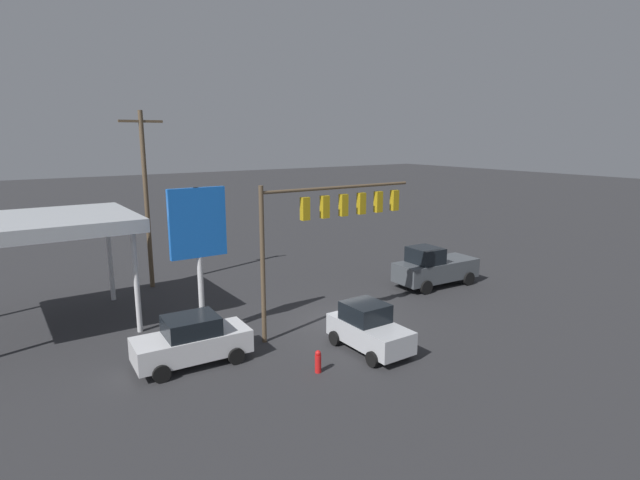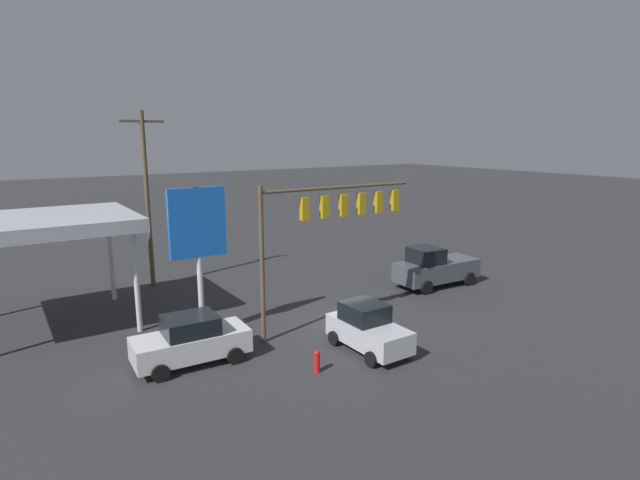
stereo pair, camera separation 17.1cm
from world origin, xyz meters
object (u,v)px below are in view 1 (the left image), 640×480
object	(u,v)px
utility_pole	(146,196)
fire_hydrant	(318,361)
hatchback_crossing	(368,328)
sedan_far	(192,341)
price_sign	(198,230)
traffic_signal_assembly	(332,215)
pickup_parked	(434,267)

from	to	relation	value
utility_pole	fire_hydrant	world-z (taller)	utility_pole
hatchback_crossing	sedan_far	world-z (taller)	hatchback_crossing
utility_pole	price_sign	distance (m)	8.98
price_sign	hatchback_crossing	xyz separation A→B (m)	(-5.22, 5.08, -3.88)
sedan_far	fire_hydrant	bearing A→B (deg)	140.08
traffic_signal_assembly	price_sign	xyz separation A→B (m)	(5.59, -1.91, -0.42)
traffic_signal_assembly	hatchback_crossing	distance (m)	5.35
price_sign	fire_hydrant	xyz separation A→B (m)	(-2.35, 5.61, -4.39)
traffic_signal_assembly	pickup_parked	bearing A→B (deg)	-168.82
pickup_parked	sedan_far	world-z (taller)	pickup_parked
price_sign	sedan_far	bearing A→B (deg)	60.17
price_sign	pickup_parked	world-z (taller)	price_sign
hatchback_crossing	fire_hydrant	bearing A→B (deg)	-79.84
price_sign	hatchback_crossing	size ratio (longest dim) A/B	1.74
traffic_signal_assembly	sedan_far	xyz separation A→B (m)	(6.88, 0.33, -4.29)
traffic_signal_assembly	sedan_far	size ratio (longest dim) A/B	1.80
price_sign	hatchback_crossing	world-z (taller)	price_sign
utility_pole	sedan_far	distance (m)	12.14
hatchback_crossing	sedan_far	xyz separation A→B (m)	(6.50, -2.84, 0.00)
hatchback_crossing	sedan_far	bearing A→B (deg)	-113.87
hatchback_crossing	sedan_far	size ratio (longest dim) A/B	0.85
traffic_signal_assembly	sedan_far	bearing A→B (deg)	2.72
fire_hydrant	sedan_far	bearing A→B (deg)	-42.80
traffic_signal_assembly	utility_pole	bearing A→B (deg)	-64.12
traffic_signal_assembly	pickup_parked	xyz separation A→B (m)	(-8.64, -1.71, -4.13)
hatchback_crossing	pickup_parked	size ratio (longest dim) A/B	0.72
pickup_parked	traffic_signal_assembly	bearing A→B (deg)	14.19
sedan_far	traffic_signal_assembly	bearing A→B (deg)	-174.40
price_sign	traffic_signal_assembly	bearing A→B (deg)	161.12
utility_pole	pickup_parked	distance (m)	17.19
utility_pole	fire_hydrant	size ratio (longest dim) A/B	11.50
traffic_signal_assembly	price_sign	distance (m)	5.93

